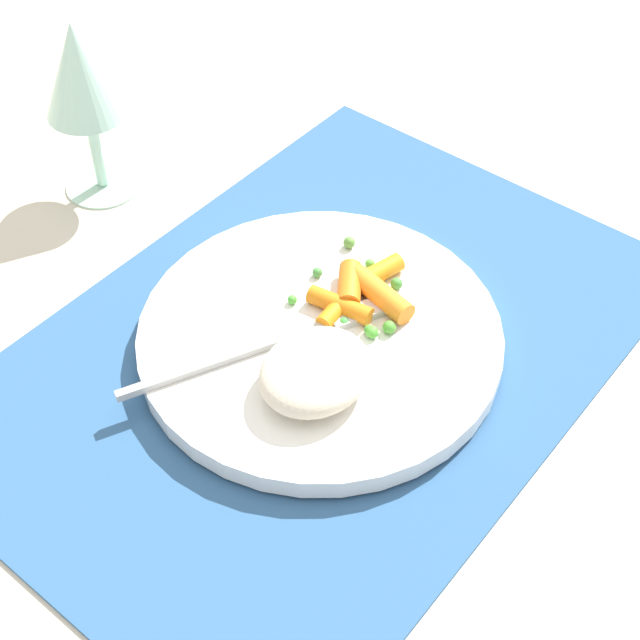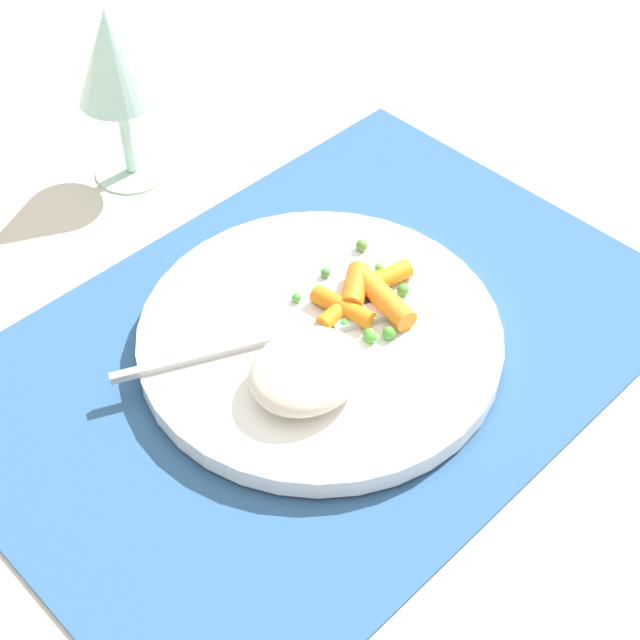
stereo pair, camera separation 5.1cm
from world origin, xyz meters
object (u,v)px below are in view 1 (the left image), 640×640
Objects in this scene: rice_mound at (315,371)px; carrot_portion at (359,291)px; plate at (320,337)px; fork at (286,339)px; wine_glass at (81,76)px.

carrot_portion is at bearing 18.28° from rice_mound.
plate is 1.39× the size of fork.
carrot_portion is at bearing -3.61° from plate.
rice_mound is at bearing -161.72° from carrot_portion.
carrot_portion reaches higher than fork.
rice_mound reaches higher than plate.
wine_glass is (0.07, 0.30, 0.07)m from rice_mound.
wine_glass reaches higher than plate.
plate is 0.05m from carrot_portion.
fork is (-0.02, 0.01, 0.01)m from plate.
rice_mound is 0.92× the size of carrot_portion.
plate is 1.68× the size of wine_glass.
rice_mound is (-0.04, -0.03, 0.02)m from plate.
fork reaches higher than plate.
plate is 2.96× the size of carrot_portion.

